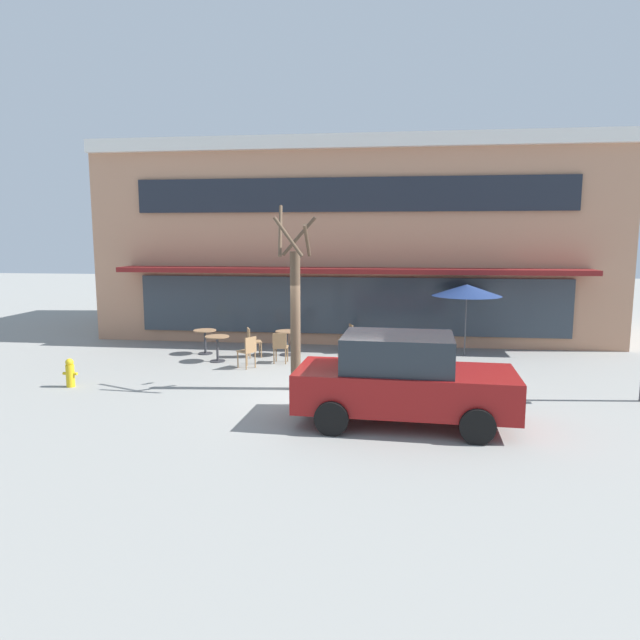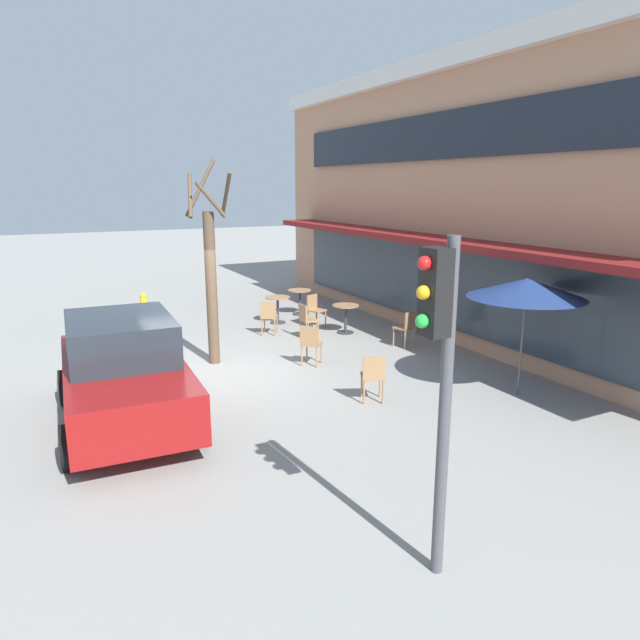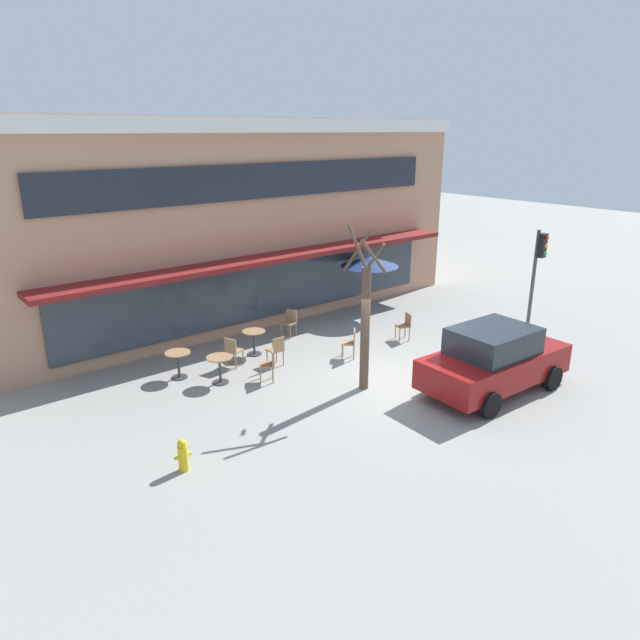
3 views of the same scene
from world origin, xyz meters
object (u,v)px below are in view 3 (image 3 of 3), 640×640
object	(u,v)px
patio_umbrella_green_folded	(370,261)
cafe_chair_0	(233,350)
cafe_chair_2	(269,363)
parked_sedan	(494,359)
cafe_table_streetside	(220,365)
fire_hydrant	(183,455)
cafe_table_by_tree	(254,339)
cafe_table_near_wall	(178,360)
cafe_chair_4	(351,341)
street_tree	(365,320)
cafe_chair_3	(405,324)
traffic_light_pole	(538,263)
cafe_chair_1	(290,321)
cafe_chair_5	(276,349)

from	to	relation	value
patio_umbrella_green_folded	cafe_chair_0	world-z (taller)	patio_umbrella_green_folded
patio_umbrella_green_folded	cafe_chair_2	size ratio (longest dim) A/B	2.47
cafe_chair_0	parked_sedan	world-z (taller)	parked_sedan
cafe_table_streetside	fire_hydrant	bearing A→B (deg)	-129.97
cafe_table_by_tree	cafe_chair_2	xyz separation A→B (m)	(-0.74, -1.88, 0.01)
cafe_table_near_wall	cafe_chair_2	size ratio (longest dim) A/B	0.85
patio_umbrella_green_folded	cafe_chair_0	distance (m)	6.68
cafe_table_near_wall	cafe_chair_4	bearing A→B (deg)	-22.35
street_tree	fire_hydrant	distance (m)	5.71
cafe_chair_0	cafe_chair_3	world-z (taller)	same
cafe_table_by_tree	traffic_light_pole	size ratio (longest dim) A/B	0.22
cafe_table_near_wall	fire_hydrant	xyz separation A→B (m)	(-1.98, -4.23, -0.16)
cafe_chair_1	traffic_light_pole	world-z (taller)	traffic_light_pole
cafe_chair_4	traffic_light_pole	distance (m)	7.16
cafe_chair_2	street_tree	bearing A→B (deg)	-49.82
cafe_chair_0	fire_hydrant	distance (m)	5.32
parked_sedan	traffic_light_pole	world-z (taller)	traffic_light_pole
cafe_table_near_wall	cafe_chair_0	world-z (taller)	cafe_chair_0
parked_sedan	cafe_chair_4	bearing A→B (deg)	108.34
patio_umbrella_green_folded	fire_hydrant	distance (m)	11.29
cafe_chair_4	cafe_chair_5	bearing A→B (deg)	156.44
cafe_chair_1	cafe_chair_4	world-z (taller)	same
street_tree	patio_umbrella_green_folded	bearing A→B (deg)	44.92
cafe_table_by_tree	parked_sedan	xyz separation A→B (m)	(3.44, -6.09, 0.36)
cafe_table_near_wall	cafe_table_by_tree	bearing A→B (deg)	3.15
cafe_table_near_wall	fire_hydrant	world-z (taller)	cafe_table_near_wall
cafe_table_near_wall	cafe_chair_5	world-z (taller)	cafe_chair_5
street_tree	traffic_light_pole	world-z (taller)	street_tree
cafe_table_streetside	traffic_light_pole	size ratio (longest dim) A/B	0.22
cafe_chair_0	fire_hydrant	xyz separation A→B (m)	(-3.55, -3.96, -0.17)
cafe_chair_0	street_tree	world-z (taller)	street_tree
cafe_chair_5	street_tree	size ratio (longest dim) A/B	0.20
cafe_chair_1	street_tree	size ratio (longest dim) A/B	0.20
cafe_chair_2	cafe_table_streetside	bearing A→B (deg)	147.04
cafe_table_streetside	cafe_chair_3	size ratio (longest dim) A/B	0.85
patio_umbrella_green_folded	cafe_chair_0	xyz separation A→B (m)	(-6.43, -1.05, -1.50)
cafe_chair_3	street_tree	xyz separation A→B (m)	(-3.60, -1.85, 1.39)
cafe_chair_5	traffic_light_pole	xyz separation A→B (m)	(8.74, -2.84, 1.77)
cafe_table_streetside	traffic_light_pole	world-z (taller)	traffic_light_pole
cafe_chair_5	street_tree	bearing A→B (deg)	-71.42
cafe_chair_1	fire_hydrant	xyz separation A→B (m)	(-6.38, -5.01, -0.17)
traffic_light_pole	cafe_table_near_wall	bearing A→B (deg)	161.23
cafe_chair_0	cafe_chair_4	bearing A→B (deg)	-28.05
cafe_chair_1	cafe_chair_5	xyz separation A→B (m)	(-1.81, -1.80, 0.00)
patio_umbrella_green_folded	cafe_chair_1	xyz separation A→B (m)	(-3.60, 0.00, -1.50)
cafe_chair_3	cafe_chair_5	size ratio (longest dim) A/B	1.00
cafe_chair_3	cafe_table_streetside	bearing A→B (deg)	172.48
cafe_chair_0	cafe_chair_3	distance (m)	5.75
fire_hydrant	cafe_table_near_wall	bearing A→B (deg)	64.94
cafe_chair_0	parked_sedan	distance (m)	7.21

